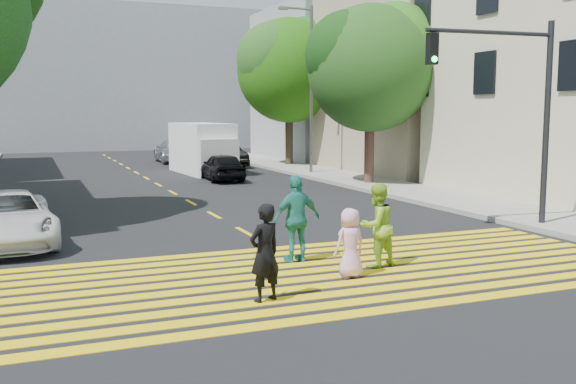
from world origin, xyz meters
TOP-DOWN VIEW (x-y plane):
  - ground at (0.00, 0.00)m, footprint 120.00×120.00m
  - sidewalk_right at (8.50, 15.00)m, footprint 3.00×60.00m
  - crosswalk at (0.00, 1.28)m, footprint 13.40×5.30m
  - lane_line at (0.00, 22.50)m, footprint 0.12×34.40m
  - building_right_tan at (15.00, 19.00)m, footprint 10.00×10.00m
  - building_right_grey at (15.00, 30.00)m, footprint 10.00×10.00m
  - backdrop_block at (0.00, 48.00)m, footprint 30.00×8.00m
  - tree_right_near at (8.36, 14.25)m, footprint 7.00×6.75m
  - tree_right_far at (8.93, 24.70)m, footprint 6.69×6.18m
  - pedestrian_man at (-1.64, -0.03)m, footprint 0.69×0.57m
  - pedestrian_woman at (1.28, 1.40)m, footprint 0.95×0.81m
  - pedestrian_child at (0.38, 0.83)m, footprint 0.71×0.53m
  - pedestrian_extra at (-0.05, 2.40)m, footprint 1.11×0.56m
  - white_sedan at (-5.72, 6.52)m, footprint 2.37×4.67m
  - dark_car_near at (3.04, 18.58)m, footprint 1.65×3.80m
  - silver_car at (3.27, 30.19)m, footprint 2.16×4.93m
  - dark_car_parked at (5.30, 25.88)m, footprint 1.76×4.37m
  - white_van at (3.16, 22.34)m, footprint 2.38×5.56m
  - traffic_signal at (6.63, 3.64)m, footprint 3.74×0.52m
  - street_lamp at (7.75, 19.47)m, footprint 1.87×0.33m

SIDE VIEW (x-z plane):
  - ground at x=0.00m, z-range 0.00..0.00m
  - lane_line at x=0.00m, z-range 0.00..0.01m
  - crosswalk at x=0.00m, z-range 0.00..0.01m
  - sidewalk_right at x=8.50m, z-range 0.00..0.15m
  - white_sedan at x=-5.72m, z-range 0.00..1.26m
  - dark_car_near at x=3.04m, z-range 0.00..1.28m
  - pedestrian_child at x=0.38m, z-range 0.00..1.33m
  - silver_car at x=3.27m, z-range 0.00..1.41m
  - dark_car_parked at x=5.30m, z-range 0.00..1.41m
  - pedestrian_man at x=-1.64m, z-range 0.00..1.64m
  - pedestrian_woman at x=1.28m, z-range 0.00..1.69m
  - pedestrian_extra at x=-0.05m, z-range 0.00..1.82m
  - white_van at x=3.16m, z-range -0.07..2.50m
  - traffic_signal at x=6.63m, z-range 0.81..6.29m
  - street_lamp at x=7.75m, z-range 0.61..8.87m
  - building_right_tan at x=15.00m, z-range 0.00..10.00m
  - building_right_grey at x=15.00m, z-range 0.00..10.00m
  - tree_right_near at x=8.36m, z-range 1.36..9.10m
  - tree_right_far at x=8.93m, z-range 1.51..10.13m
  - backdrop_block at x=0.00m, z-range 0.00..12.00m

